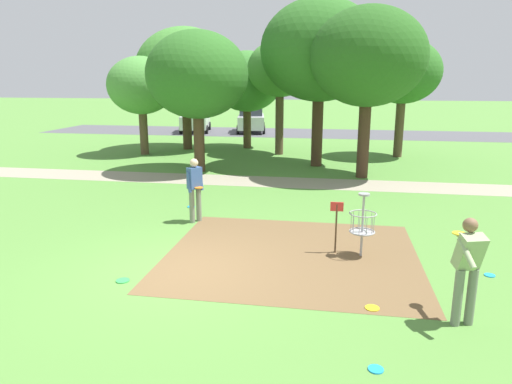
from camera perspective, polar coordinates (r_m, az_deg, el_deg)
ground_plane at (r=9.45m, az=-9.24°, el=-9.61°), size 160.00×160.00×0.00m
dirt_tee_pad at (r=10.19m, az=4.40°, el=-7.67°), size 5.39×4.86×0.01m
disc_golf_basket at (r=10.11m, az=12.64°, el=-3.64°), size 0.98×0.58×1.39m
player_foreground_watching at (r=7.77m, az=24.60°, el=-8.13°), size 0.46×1.17×1.71m
player_throwing at (r=12.28m, az=-7.54°, el=0.67°), size 0.45×0.47×1.71m
frisbee_near_basket at (r=13.95m, az=-7.99°, el=-1.82°), size 0.23×0.23×0.02m
frisbee_by_tee at (r=9.25m, az=-16.08°, el=-10.44°), size 0.25×0.25×0.02m
frisbee_mid_grass at (r=8.17m, az=14.11°, el=-13.68°), size 0.24×0.24×0.02m
frisbee_far_left at (r=6.69m, az=14.53°, el=-20.37°), size 0.20×0.20×0.02m
frisbee_far_right at (r=10.20m, az=26.82°, el=-9.13°), size 0.20×0.20×0.02m
tree_near_left at (r=25.47m, az=-8.71°, el=14.56°), size 5.19×5.19×6.38m
tree_near_right at (r=19.03m, az=-7.25°, el=14.06°), size 4.06×4.06×5.61m
tree_mid_left at (r=23.37m, az=2.98°, el=14.80°), size 3.20×3.20×5.57m
tree_mid_center at (r=25.65m, az=-1.12°, el=13.41°), size 3.79×3.79×5.21m
tree_mid_right at (r=24.02m, az=-13.96°, el=12.56°), size 3.31×3.31×4.83m
tree_far_left at (r=18.15m, az=13.64°, el=15.79°), size 4.28×4.28×6.33m
tree_far_center at (r=20.35m, az=7.84°, el=16.84°), size 4.97×4.97×7.00m
tree_far_right at (r=23.62m, az=17.68°, el=13.88°), size 3.54×3.54×5.58m
parking_lot_strip at (r=33.31m, az=4.68°, el=7.27°), size 36.00×6.00×0.01m
parked_car_leftmost at (r=34.15m, az=-7.47°, el=8.91°), size 2.58×4.47×1.84m
parked_car_center_left at (r=33.72m, az=-0.60°, el=8.96°), size 2.49×4.44×1.84m
gravel_path at (r=17.33m, az=-0.20°, el=1.35°), size 40.00×1.83×0.00m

